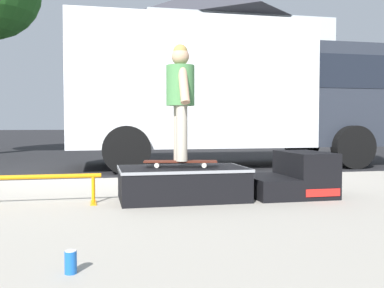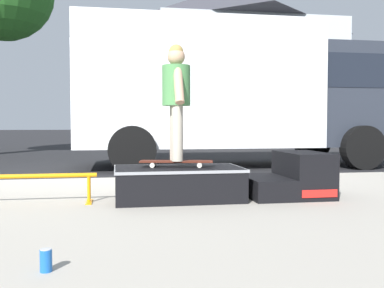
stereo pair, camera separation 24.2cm
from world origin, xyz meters
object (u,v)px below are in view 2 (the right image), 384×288
(soda_can_b, at_px, (46,260))
(box_truck, at_px, (238,89))
(skateboard, at_px, (176,162))
(kicker_ramp, at_px, (291,178))
(skate_box, at_px, (178,182))
(grind_rail, at_px, (31,182))
(skater_kid, at_px, (176,93))

(soda_can_b, bearing_deg, box_truck, 66.37)
(skateboard, relative_size, box_truck, 0.12)
(skateboard, xyz_separation_m, soda_can_b, (-1.02, -2.20, -0.34))
(skateboard, bearing_deg, kicker_ramp, -1.53)
(skate_box, distance_m, grind_rail, 1.50)
(kicker_ramp, relative_size, skateboard, 1.10)
(skateboard, bearing_deg, box_truck, 66.94)
(kicker_ramp, xyz_separation_m, box_truck, (0.72, 4.78, 1.38))
(kicker_ramp, height_order, box_truck, box_truck)
(skate_box, distance_m, skateboard, 0.22)
(soda_can_b, bearing_deg, skate_box, 64.50)
(skate_box, xyz_separation_m, skater_kid, (-0.01, 0.03, 0.96))
(skate_box, bearing_deg, box_truck, 67.23)
(kicker_ramp, distance_m, box_truck, 5.03)
(skateboard, distance_m, soda_can_b, 2.45)
(soda_can_b, bearing_deg, skateboard, 65.14)
(grind_rail, bearing_deg, kicker_ramp, 0.66)
(skater_kid, height_order, soda_can_b, skater_kid)
(kicker_ramp, distance_m, soda_can_b, 3.17)
(soda_can_b, bearing_deg, grind_rail, 102.23)
(grind_rail, relative_size, skateboard, 1.60)
(soda_can_b, distance_m, box_truck, 7.73)
(kicker_ramp, bearing_deg, skater_kid, 178.47)
(grind_rail, relative_size, box_truck, 0.19)
(kicker_ramp, bearing_deg, box_truck, 81.40)
(skateboard, distance_m, skater_kid, 0.74)
(kicker_ramp, height_order, soda_can_b, kicker_ramp)
(kicker_ramp, relative_size, box_truck, 0.13)
(skateboard, bearing_deg, grind_rail, -177.42)
(soda_can_b, xyz_separation_m, box_truck, (3.04, 6.95, 1.52))
(skater_kid, bearing_deg, box_truck, 66.94)
(skate_box, xyz_separation_m, kicker_ramp, (1.28, -0.00, 0.02))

